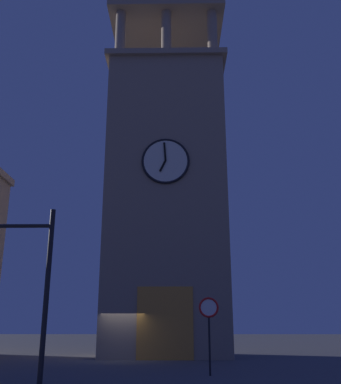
# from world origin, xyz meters

# --- Properties ---
(ground_plane) EXTENTS (200.00, 200.00, 0.00)m
(ground_plane) POSITION_xyz_m (0.00, 0.00, 0.00)
(ground_plane) COLOR #4C4C51
(clocktower) EXTENTS (8.30, 7.05, 26.19)m
(clocktower) POSITION_xyz_m (-2.41, -3.14, 10.35)
(clocktower) COLOR gray
(clocktower) RESTS_ON ground_plane
(traffic_signal_near) EXTENTS (4.24, 0.41, 5.33)m
(traffic_signal_near) POSITION_xyz_m (2.27, 12.63, 3.56)
(traffic_signal_near) COLOR black
(traffic_signal_near) RESTS_ON ground_plane
(no_horn_sign) EXTENTS (0.78, 0.14, 2.87)m
(no_horn_sign) POSITION_xyz_m (-4.34, 8.37, 2.25)
(no_horn_sign) COLOR black
(no_horn_sign) RESTS_ON ground_plane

